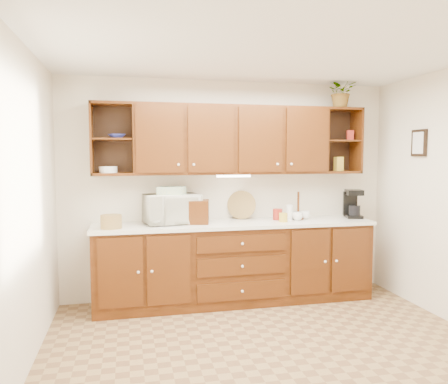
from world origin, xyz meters
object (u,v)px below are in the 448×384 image
microwave (172,209)px  coffee_maker (353,204)px  potted_plant (341,92)px  bread_box (192,212)px

microwave → coffee_maker: bearing=-11.3°
microwave → potted_plant: potted_plant is taller
microwave → potted_plant: bearing=-10.4°
coffee_maker → microwave: bearing=-164.7°
coffee_maker → potted_plant: (-0.17, 0.03, 1.37)m
bread_box → coffee_maker: 2.02m
microwave → potted_plant: size_ratio=1.58×
bread_box → potted_plant: (1.85, 0.07, 1.41)m
potted_plant → microwave: bearing=-179.7°
bread_box → potted_plant: potted_plant is taller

